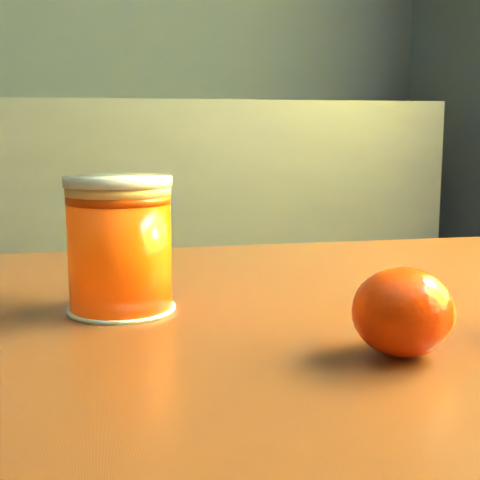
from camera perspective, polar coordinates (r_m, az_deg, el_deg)
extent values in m
cube|color=#612F18|center=(0.53, 13.17, -7.92)|extent=(0.94, 0.67, 0.04)
cylinder|color=#FF4405|center=(0.51, -10.19, -1.14)|extent=(0.08, 0.08, 0.09)
cylinder|color=#EEAF61|center=(0.51, -10.34, 4.20)|extent=(0.08, 0.08, 0.01)
cylinder|color=silver|center=(0.50, -10.36, 4.88)|extent=(0.08, 0.08, 0.01)
ellipsoid|color=#EC3104|center=(0.42, 13.73, -5.99)|extent=(0.08, 0.08, 0.05)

